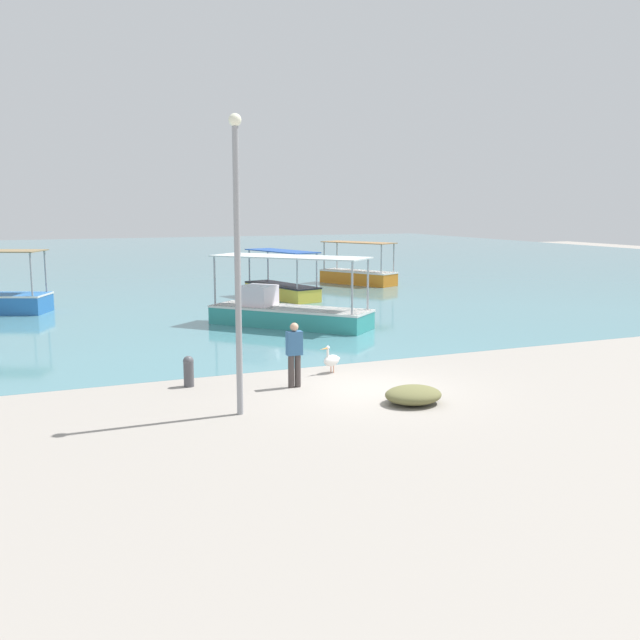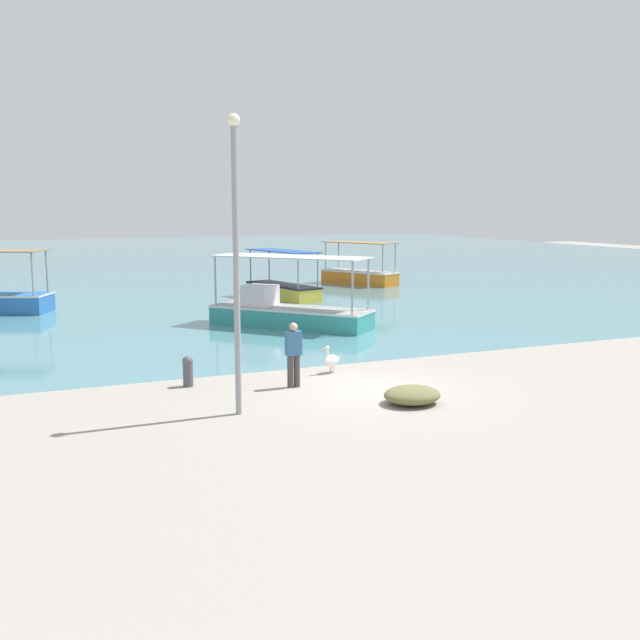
% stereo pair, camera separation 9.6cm
% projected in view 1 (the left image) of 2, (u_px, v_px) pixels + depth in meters
% --- Properties ---
extents(ground, '(120.00, 120.00, 0.00)m').
position_uv_depth(ground, '(372.00, 390.00, 18.17)').
color(ground, gray).
extents(harbor_water, '(110.00, 90.00, 0.00)m').
position_uv_depth(harbor_water, '(121.00, 260.00, 61.86)').
color(harbor_water, teal).
rests_on(harbor_water, ground).
extents(fishing_boat_center, '(3.56, 4.99, 2.52)m').
position_uv_depth(fishing_boat_center, '(358.00, 275.00, 42.84)').
color(fishing_boat_center, orange).
rests_on(fishing_boat_center, harbor_water).
extents(fishing_boat_outer, '(5.65, 5.99, 2.74)m').
position_uv_depth(fishing_boat_outer, '(286.00, 311.00, 27.76)').
color(fishing_boat_outer, teal).
rests_on(fishing_boat_outer, harbor_water).
extents(fishing_boat_near_right, '(2.60, 5.10, 2.43)m').
position_uv_depth(fishing_boat_near_right, '(282.00, 288.00, 36.13)').
color(fishing_boat_near_right, gold).
rests_on(fishing_boat_near_right, harbor_water).
extents(pelican, '(0.77, 0.48, 0.80)m').
position_uv_depth(pelican, '(331.00, 360.00, 19.96)').
color(pelican, '#E0997A').
rests_on(pelican, ground).
extents(lamp_post, '(0.28, 0.28, 6.57)m').
position_uv_depth(lamp_post, '(237.00, 252.00, 15.48)').
color(lamp_post, gray).
rests_on(lamp_post, ground).
extents(mooring_bollard, '(0.28, 0.28, 0.81)m').
position_uv_depth(mooring_bollard, '(189.00, 370.00, 18.44)').
color(mooring_bollard, '#47474C').
rests_on(mooring_bollard, ground).
extents(fisherman_standing, '(0.40, 0.22, 1.69)m').
position_uv_depth(fisherman_standing, '(294.00, 353.00, 18.30)').
color(fisherman_standing, '#433A39').
rests_on(fisherman_standing, ground).
extents(net_pile, '(1.39, 1.18, 0.42)m').
position_uv_depth(net_pile, '(413.00, 395.00, 16.87)').
color(net_pile, brown).
rests_on(net_pile, ground).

